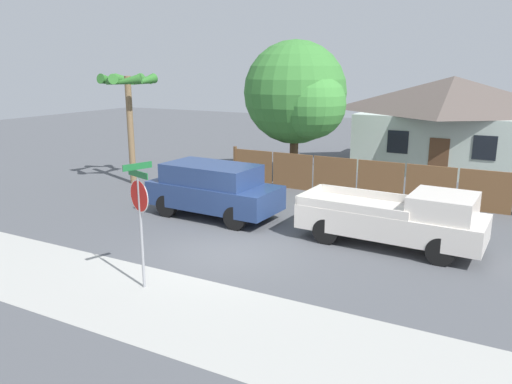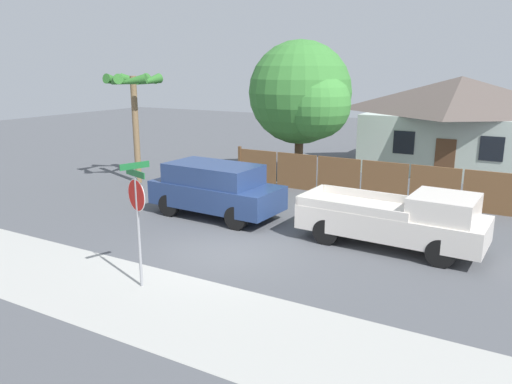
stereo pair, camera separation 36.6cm
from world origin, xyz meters
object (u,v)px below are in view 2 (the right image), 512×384
(stop_sign, at_px, (137,205))
(orange_pickup, at_px, (399,220))
(house, at_px, (458,122))
(red_suv, at_px, (216,188))
(oak_tree, at_px, (303,95))
(palm_tree, at_px, (134,90))

(stop_sign, bearing_deg, orange_pickup, 69.21)
(house, relative_size, red_suv, 1.93)
(house, distance_m, oak_tree, 8.73)
(red_suv, bearing_deg, orange_pickup, 2.42)
(house, relative_size, palm_tree, 1.87)
(house, xyz_separation_m, orange_pickup, (0.42, -13.11, -1.61))
(palm_tree, relative_size, orange_pickup, 0.91)
(red_suv, height_order, orange_pickup, red_suv)
(house, relative_size, orange_pickup, 1.70)
(palm_tree, bearing_deg, house, 40.27)
(red_suv, relative_size, stop_sign, 1.56)
(oak_tree, bearing_deg, red_suv, -92.27)
(house, xyz_separation_m, red_suv, (-6.09, -13.10, -1.45))
(oak_tree, height_order, orange_pickup, oak_tree)
(oak_tree, relative_size, stop_sign, 2.09)
(orange_pickup, bearing_deg, stop_sign, -126.78)
(red_suv, distance_m, orange_pickup, 6.51)
(house, height_order, stop_sign, house)
(palm_tree, height_order, red_suv, palm_tree)
(stop_sign, bearing_deg, oak_tree, 115.24)
(palm_tree, bearing_deg, oak_tree, 32.20)
(palm_tree, distance_m, red_suv, 7.46)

